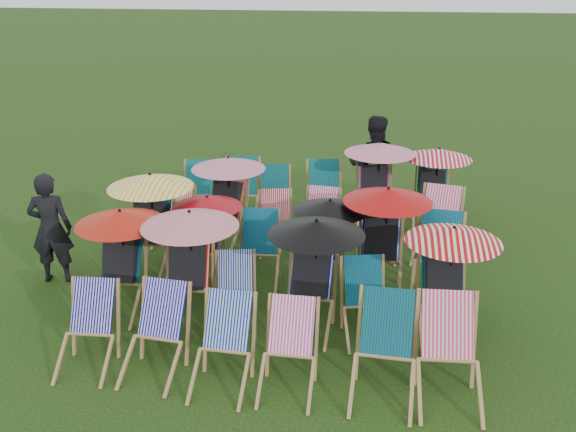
# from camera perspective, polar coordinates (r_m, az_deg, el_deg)

# --- Properties ---
(ground) EXTENTS (100.00, 100.00, 0.00)m
(ground) POSITION_cam_1_polar(r_m,az_deg,el_deg) (8.98, -0.05, -6.07)
(ground) COLOR black
(ground) RESTS_ON ground
(deckchair_0) EXTENTS (0.62, 0.85, 0.89)m
(deckchair_0) POSITION_cam_1_polar(r_m,az_deg,el_deg) (7.43, -17.50, -9.69)
(deckchair_0) COLOR #A27B4B
(deckchair_0) RESTS_ON ground
(deckchair_1) EXTENTS (0.70, 0.91, 0.93)m
(deckchair_1) POSITION_cam_1_polar(r_m,az_deg,el_deg) (7.14, -11.82, -10.29)
(deckchair_1) COLOR #A27B4B
(deckchair_1) RESTS_ON ground
(deckchair_2) EXTENTS (0.65, 0.88, 0.92)m
(deckchair_2) POSITION_cam_1_polar(r_m,az_deg,el_deg) (6.84, -5.88, -11.53)
(deckchair_2) COLOR #A27B4B
(deckchair_2) RESTS_ON ground
(deckchair_3) EXTENTS (0.61, 0.84, 0.89)m
(deckchair_3) POSITION_cam_1_polar(r_m,az_deg,el_deg) (6.75, 0.02, -11.99)
(deckchair_3) COLOR #A27B4B
(deckchair_3) RESTS_ON ground
(deckchair_4) EXTENTS (0.73, 0.98, 1.01)m
(deckchair_4) POSITION_cam_1_polar(r_m,az_deg,el_deg) (6.71, 8.59, -11.93)
(deckchair_4) COLOR #A27B4B
(deckchair_4) RESTS_ON ground
(deckchair_5) EXTENTS (0.71, 0.97, 1.02)m
(deckchair_5) POSITION_cam_1_polar(r_m,az_deg,el_deg) (6.78, 14.19, -11.99)
(deckchair_5) COLOR #A27B4B
(deckchair_5) RESTS_ON ground
(deckchair_6) EXTENTS (1.12, 1.17, 1.33)m
(deckchair_6) POSITION_cam_1_polar(r_m,az_deg,el_deg) (8.32, -14.86, -3.83)
(deckchair_6) COLOR #A27B4B
(deckchair_6) RESTS_ON ground
(deckchair_7) EXTENTS (1.19, 1.26, 1.41)m
(deckchair_7) POSITION_cam_1_polar(r_m,az_deg,el_deg) (7.91, -8.99, -4.39)
(deckchair_7) COLOR #A27B4B
(deckchair_7) RESTS_ON ground
(deckchair_8) EXTENTS (0.66, 0.83, 0.82)m
(deckchair_8) POSITION_cam_1_polar(r_m,az_deg,el_deg) (7.94, -4.73, -6.78)
(deckchair_8) COLOR #A27B4B
(deckchair_8) RESTS_ON ground
(deckchair_9) EXTENTS (1.16, 1.22, 1.37)m
(deckchair_9) POSITION_cam_1_polar(r_m,az_deg,el_deg) (7.67, 2.01, -5.16)
(deckchair_9) COLOR #A27B4B
(deckchair_9) RESTS_ON ground
(deckchair_10) EXTENTS (0.73, 0.91, 0.88)m
(deckchair_10) POSITION_cam_1_polar(r_m,az_deg,el_deg) (7.69, 7.01, -7.66)
(deckchair_10) COLOR #A27B4B
(deckchair_10) RESTS_ON ground
(deckchair_11) EXTENTS (1.13, 1.19, 1.34)m
(deckchair_11) POSITION_cam_1_polar(r_m,az_deg,el_deg) (7.78, 13.95, -5.60)
(deckchair_11) COLOR #A27B4B
(deckchair_11) RESTS_ON ground
(deckchair_12) EXTENTS (1.20, 1.25, 1.43)m
(deckchair_12) POSITION_cam_1_polar(r_m,az_deg,el_deg) (9.27, -12.38, -0.53)
(deckchair_12) COLOR #A27B4B
(deckchair_12) RESTS_ON ground
(deckchair_13) EXTENTS (0.97, 1.01, 1.16)m
(deckchair_13) POSITION_cam_1_polar(r_m,az_deg,el_deg) (9.06, -7.45, -1.70)
(deckchair_13) COLOR #A27B4B
(deckchair_13) RESTS_ON ground
(deckchair_14) EXTENTS (0.67, 0.90, 0.95)m
(deckchair_14) POSITION_cam_1_polar(r_m,az_deg,el_deg) (8.84, -2.70, -3.12)
(deckchair_14) COLOR #A27B4B
(deckchair_14) RESTS_ON ground
(deckchair_15) EXTENTS (1.02, 1.06, 1.21)m
(deckchair_15) POSITION_cam_1_polar(r_m,az_deg,el_deg) (8.74, 3.41, -2.27)
(deckchair_15) COLOR #A27B4B
(deckchair_15) RESTS_ON ground
(deckchair_16) EXTENTS (1.19, 1.23, 1.41)m
(deckchair_16) POSITION_cam_1_polar(r_m,az_deg,el_deg) (8.67, 8.35, -1.93)
(deckchair_16) COLOR #A27B4B
(deckchair_16) RESTS_ON ground
(deckchair_17) EXTENTS (0.80, 1.02, 1.03)m
(deckchair_17) POSITION_cam_1_polar(r_m,az_deg,el_deg) (8.76, 13.20, -3.65)
(deckchair_17) COLOR #A27B4B
(deckchair_17) RESTS_ON ground
(deckchair_18) EXTENTS (0.61, 0.83, 0.87)m
(deckchair_18) POSITION_cam_1_polar(r_m,az_deg,el_deg) (10.28, -10.10, -0.00)
(deckchair_18) COLOR #A27B4B
(deckchair_18) RESTS_ON ground
(deckchair_19) EXTENTS (1.15, 1.23, 1.37)m
(deckchair_19) POSITION_cam_1_polar(r_m,az_deg,el_deg) (10.08, -5.69, 1.54)
(deckchair_19) COLOR #A27B4B
(deckchair_19) RESTS_ON ground
(deckchair_20) EXTENTS (0.70, 0.88, 0.86)m
(deckchair_20) POSITION_cam_1_polar(r_m,az_deg,el_deg) (9.87, -1.07, -0.64)
(deckchair_20) COLOR #A27B4B
(deckchair_20) RESTS_ON ground
(deckchair_21) EXTENTS (0.70, 0.90, 0.90)m
(deckchair_21) POSITION_cam_1_polar(r_m,az_deg,el_deg) (9.87, 2.70, -0.52)
(deckchair_21) COLOR #A27B4B
(deckchair_21) RESTS_ON ground
(deckchair_22) EXTENTS (0.70, 0.90, 0.91)m
(deckchair_22) POSITION_cam_1_polar(r_m,az_deg,el_deg) (9.73, 7.74, -1.00)
(deckchair_22) COLOR #A27B4B
(deckchair_22) RESTS_ON ground
(deckchair_23) EXTENTS (0.85, 1.05, 1.02)m
(deckchair_23) POSITION_cam_1_polar(r_m,az_deg,el_deg) (9.81, 13.21, -0.88)
(deckchair_23) COLOR #A27B4B
(deckchair_23) RESTS_ON ground
(deckchair_24) EXTENTS (0.65, 0.88, 0.92)m
(deckchair_24) POSITION_cam_1_polar(r_m,az_deg,el_deg) (11.24, -8.14, 2.18)
(deckchair_24) COLOR #A27B4B
(deckchair_24) RESTS_ON ground
(deckchair_25) EXTENTS (0.70, 0.95, 0.99)m
(deckchair_25) POSITION_cam_1_polar(r_m,az_deg,el_deg) (11.06, -4.26, 2.22)
(deckchair_25) COLOR #A27B4B
(deckchair_25) RESTS_ON ground
(deckchair_26) EXTENTS (0.70, 0.90, 0.90)m
(deckchair_26) POSITION_cam_1_polar(r_m,az_deg,el_deg) (10.92, -1.18, 1.77)
(deckchair_26) COLOR #A27B4B
(deckchair_26) RESTS_ON ground
(deckchair_27) EXTENTS (0.75, 0.98, 0.99)m
(deckchair_27) POSITION_cam_1_polar(r_m,az_deg,el_deg) (10.90, 3.25, 1.94)
(deckchair_27) COLOR #A27B4B
(deckchair_27) RESTS_ON ground
(deckchair_28) EXTENTS (1.18, 1.25, 1.40)m
(deckchair_28) POSITION_cam_1_polar(r_m,az_deg,el_deg) (10.81, 7.82, 2.96)
(deckchair_28) COLOR #A27B4B
(deckchair_28) RESTS_ON ground
(deckchair_29) EXTENTS (1.10, 1.15, 1.31)m
(deckchair_29) POSITION_cam_1_polar(r_m,az_deg,el_deg) (10.97, 12.80, 2.63)
(deckchair_29) COLOR #A27B4B
(deckchair_29) RESTS_ON ground
(person_left) EXTENTS (0.63, 0.47, 1.58)m
(person_left) POSITION_cam_1_polar(r_m,az_deg,el_deg) (9.33, -20.35, -1.03)
(person_left) COLOR black
(person_left) RESTS_ON ground
(person_rear) EXTENTS (0.89, 0.71, 1.76)m
(person_rear) POSITION_cam_1_polar(r_m,az_deg,el_deg) (11.24, 7.58, 4.47)
(person_rear) COLOR black
(person_rear) RESTS_ON ground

